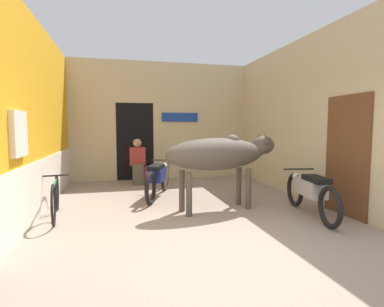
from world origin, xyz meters
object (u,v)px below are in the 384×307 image
Objects in this scene: plastic_stool at (148,175)px; cow at (220,155)px; bicycle at (55,198)px; shopkeeper_seated at (138,160)px; motorcycle_far at (158,177)px; motorcycle_near at (310,191)px.

cow is at bearing -70.25° from plastic_stool.
bicycle reaches higher than plastic_stool.
cow reaches higher than shopkeeper_seated.
motorcycle_far is 2.20m from bicycle.
cow is 1.74m from motorcycle_far.
bicycle is at bearing -150.47° from motorcycle_far.
shopkeeper_seated is at bearing -175.57° from plastic_stool.
bicycle is at bearing -123.87° from plastic_stool.
bicycle is (-4.30, 0.97, -0.10)m from motorcycle_near.
cow is 1.19× the size of motorcycle_near.
bicycle is 1.34× the size of shopkeeper_seated.
bicycle is at bearing 175.86° from cow.
plastic_stool is (1.85, 2.75, -0.10)m from bicycle.
plastic_stool is at bearing 4.43° from shopkeeper_seated.
shopkeeper_seated is (-0.35, 1.65, 0.21)m from motorcycle_far.
motorcycle_far is 1.70m from shopkeeper_seated.
motorcycle_near is 1.18× the size of bicycle.
shopkeeper_seated is 2.68× the size of plastic_stool.
shopkeeper_seated is (-1.34, 2.94, -0.38)m from cow.
motorcycle_near is at bearing -53.55° from shopkeeper_seated.
bicycle is at bearing 167.23° from motorcycle_near.
cow is 3.25m from plastic_stool.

